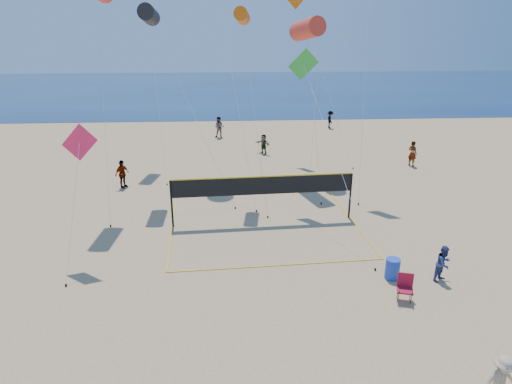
{
  "coord_description": "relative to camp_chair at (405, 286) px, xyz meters",
  "views": [
    {
      "loc": [
        -0.76,
        -10.38,
        9.64
      ],
      "look_at": [
        0.0,
        2.0,
        5.03
      ],
      "focal_mm": 32.0,
      "sensor_mm": 36.0,
      "label": 1
    }
  ],
  "objects": [
    {
      "name": "far_person_3",
      "position": [
        -7.15,
        25.92,
        0.35
      ],
      "size": [
        1.02,
        0.86,
        1.87
      ],
      "primitive_type": "imported",
      "rotation": [
        0.0,
        0.0,
        -0.18
      ],
      "color": "gray",
      "rests_on": "ground"
    },
    {
      "name": "kite_1",
      "position": [
        -10.45,
        12.23,
        9.44
      ],
      "size": [
        4.88,
        4.13,
        10.62
      ],
      "rotation": [
        0.0,
        0.0,
        -0.01
      ],
      "color": "black",
      "rests_on": "ground"
    },
    {
      "name": "bystander_b",
      "position": [
        0.66,
        -5.06,
        0.2
      ],
      "size": [
        1.11,
        0.75,
        1.58
      ],
      "primitive_type": "imported",
      "rotation": [
        0.0,
        0.0,
        0.17
      ],
      "color": "tan",
      "rests_on": "ground"
    },
    {
      "name": "ocean",
      "position": [
        -5.59,
        58.28,
        -0.58
      ],
      "size": [
        140.0,
        50.0,
        0.03
      ],
      "primitive_type": "cube",
      "color": "#101F4F",
      "rests_on": "ground"
    },
    {
      "name": "far_person_1",
      "position": [
        -3.65,
        20.42,
        0.17
      ],
      "size": [
        1.33,
        1.32,
        1.53
      ],
      "primitive_type": "imported",
      "rotation": [
        0.0,
        0.0,
        -0.78
      ],
      "color": "gray",
      "rests_on": "ground"
    },
    {
      "name": "camp_chair",
      "position": [
        0.0,
        0.0,
        0.0
      ],
      "size": [
        0.69,
        0.8,
        1.16
      ],
      "rotation": [
        0.0,
        0.0,
        -0.28
      ],
      "color": "maroon",
      "rests_on": "ground"
    },
    {
      "name": "ground",
      "position": [
        -5.59,
        -3.72,
        -0.59
      ],
      "size": [
        120.0,
        120.0,
        0.0
      ],
      "primitive_type": "plane",
      "color": "tan",
      "rests_on": "ground"
    },
    {
      "name": "far_person_0",
      "position": [
        -12.97,
        13.12,
        0.29
      ],
      "size": [
        0.96,
        1.08,
        1.76
      ],
      "primitive_type": "imported",
      "rotation": [
        0.0,
        0.0,
        0.94
      ],
      "color": "gray",
      "rests_on": "ground"
    },
    {
      "name": "far_person_2",
      "position": [
        6.71,
        16.54,
        0.31
      ],
      "size": [
        0.74,
        0.79,
        1.81
      ],
      "primitive_type": "imported",
      "rotation": [
        0.0,
        0.0,
        2.19
      ],
      "color": "gray",
      "rests_on": "ground"
    },
    {
      "name": "kite_3",
      "position": [
        -12.41,
        4.21,
        4.28
      ],
      "size": [
        1.6,
        2.89,
        5.9
      ],
      "rotation": [
        0.0,
        0.0,
        -0.07
      ],
      "color": "#F72156",
      "rests_on": "ground"
    },
    {
      "name": "bystander_a",
      "position": [
        2.0,
        1.25,
        0.16
      ],
      "size": [
        0.92,
        0.87,
        1.5
      ],
      "primitive_type": "imported",
      "rotation": [
        0.0,
        0.0,
        0.57
      ],
      "color": "navy",
      "rests_on": "ground"
    },
    {
      "name": "volleyball_net",
      "position": [
        -4.68,
        7.34,
        1.13
      ],
      "size": [
        9.87,
        9.73,
        2.5
      ],
      "rotation": [
        0.0,
        0.0,
        0.06
      ],
      "color": "black",
      "rests_on": "ground"
    },
    {
      "name": "kite_4",
      "position": [
        -2.27,
        9.78,
        6.58
      ],
      "size": [
        2.78,
        8.54,
        8.44
      ],
      "rotation": [
        0.0,
        0.0,
        -0.29
      ],
      "color": "green",
      "rests_on": "ground"
    },
    {
      "name": "kite_9",
      "position": [
        -1.04,
        20.21,
        9.87
      ],
      "size": [
        4.33,
        5.0,
        12.04
      ],
      "rotation": [
        0.0,
        0.0,
        -0.41
      ],
      "color": "#D65D0A",
      "rests_on": "ground"
    },
    {
      "name": "kite_2",
      "position": [
        -5.5,
        11.78,
        9.37
      ],
      "size": [
        1.65,
        4.92,
        10.46
      ],
      "rotation": [
        0.0,
        0.0,
        -0.13
      ],
      "color": "#D65D0A",
      "rests_on": "ground"
    },
    {
      "name": "far_person_4",
      "position": [
        3.53,
        29.27,
        0.24
      ],
      "size": [
        0.63,
        1.08,
        1.65
      ],
      "primitive_type": "imported",
      "rotation": [
        0.0,
        0.0,
        1.59
      ],
      "color": "gray",
      "rests_on": "ground"
    },
    {
      "name": "trash_barrel",
      "position": [
        0.07,
        1.52,
        -0.16
      ],
      "size": [
        0.74,
        0.74,
        0.86
      ],
      "primitive_type": "cylinder",
      "rotation": [
        0.0,
        0.0,
        0.37
      ],
      "color": "#1C43BA",
      "rests_on": "ground"
    },
    {
      "name": "kite_10",
      "position": [
        -1.57,
        14.28,
        8.7
      ],
      "size": [
        1.91,
        6.22,
        10.04
      ],
      "rotation": [
        0.0,
        0.0,
        0.31
      ],
      "color": "red",
      "rests_on": "ground"
    }
  ]
}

